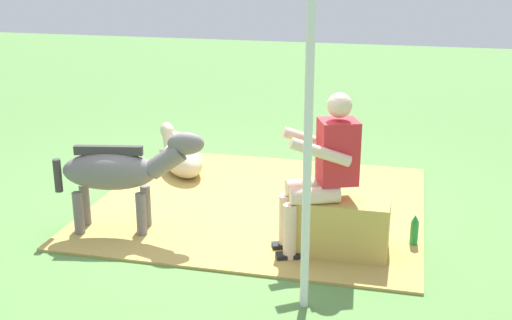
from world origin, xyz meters
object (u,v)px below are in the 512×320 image
at_px(pony_standing, 120,172).
at_px(soda_bottle, 414,231).
at_px(person_seated, 323,167).
at_px(tent_pole_left, 308,134).
at_px(pony_lying, 180,156).
at_px(hay_bale, 341,226).

xyz_separation_m(pony_standing, soda_bottle, (-2.55, -0.30, -0.43)).
bearing_deg(person_seated, soda_bottle, -157.69).
bearing_deg(soda_bottle, pony_standing, 6.69).
bearing_deg(person_seated, tent_pole_left, 90.52).
bearing_deg(pony_lying, pony_standing, 92.27).
xyz_separation_m(hay_bale, pony_lying, (2.02, -1.67, -0.06)).
height_order(pony_standing, pony_lying, pony_standing).
bearing_deg(soda_bottle, tent_pole_left, 57.71).
height_order(hay_bale, pony_standing, pony_standing).
relative_size(person_seated, tent_pole_left, 0.54).
height_order(person_seated, pony_lying, person_seated).
xyz_separation_m(hay_bale, tent_pole_left, (0.15, 0.92, 1.03)).
bearing_deg(soda_bottle, hay_bale, 24.14).
distance_m(pony_standing, pony_lying, 1.75).
distance_m(pony_standing, tent_pole_left, 2.13).
distance_m(person_seated, pony_standing, 1.80).
relative_size(hay_bale, tent_pole_left, 0.31).
height_order(hay_bale, person_seated, person_seated).
bearing_deg(pony_standing, person_seated, 179.61).
height_order(hay_bale, soda_bottle, hay_bale).
xyz_separation_m(person_seated, pony_standing, (1.79, -0.01, -0.19)).
bearing_deg(tent_pole_left, soda_bottle, -122.29).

